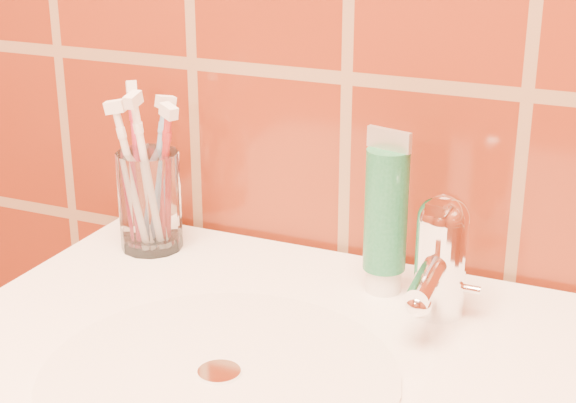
% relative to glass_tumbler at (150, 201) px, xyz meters
% --- Properties ---
extents(glass_tumbler, '(0.09, 0.09, 0.11)m').
position_rel_glass_tumbler_xyz_m(glass_tumbler, '(0.00, 0.00, 0.00)').
color(glass_tumbler, white).
rests_on(glass_tumbler, pedestal_sink).
extents(toothpaste_tube, '(0.05, 0.04, 0.17)m').
position_rel_glass_tumbler_xyz_m(toothpaste_tube, '(0.27, 0.00, 0.02)').
color(toothpaste_tube, white).
rests_on(toothpaste_tube, pedestal_sink).
extents(faucet, '(0.05, 0.11, 0.12)m').
position_rel_glass_tumbler_xyz_m(faucet, '(0.33, -0.03, 0.01)').
color(faucet, white).
rests_on(faucet, pedestal_sink).
extents(toothbrush_0, '(0.07, 0.07, 0.18)m').
position_rel_glass_tumbler_xyz_m(toothbrush_0, '(-0.01, -0.01, 0.03)').
color(toothbrush_0, white).
rests_on(toothbrush_0, glass_tumbler).
extents(toothbrush_1, '(0.09, 0.08, 0.18)m').
position_rel_glass_tumbler_xyz_m(toothbrush_1, '(0.02, 0.00, 0.03)').
color(toothbrush_1, '#AA2426').
rests_on(toothbrush_1, glass_tumbler).
extents(toothbrush_2, '(0.08, 0.09, 0.18)m').
position_rel_glass_tumbler_xyz_m(toothbrush_2, '(0.00, 0.02, 0.03)').
color(toothbrush_2, '#729DCB').
rests_on(toothbrush_2, glass_tumbler).
extents(toothbrush_3, '(0.03, 0.10, 0.20)m').
position_rel_glass_tumbler_xyz_m(toothbrush_3, '(0.01, -0.02, 0.04)').
color(toothbrush_3, white).
rests_on(toothbrush_3, glass_tumbler).
extents(toothbrush_4, '(0.12, 0.13, 0.20)m').
position_rel_glass_tumbler_xyz_m(toothbrush_4, '(-0.02, 0.01, 0.03)').
color(toothbrush_4, '#A9243C').
rests_on(toothbrush_4, glass_tumbler).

